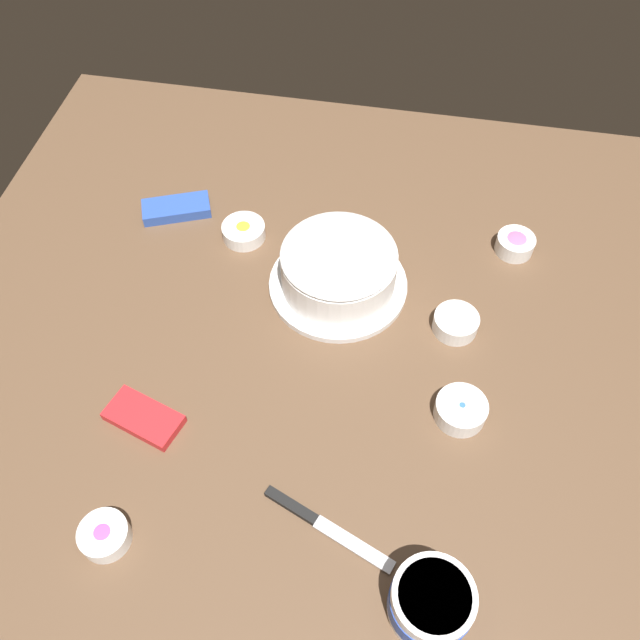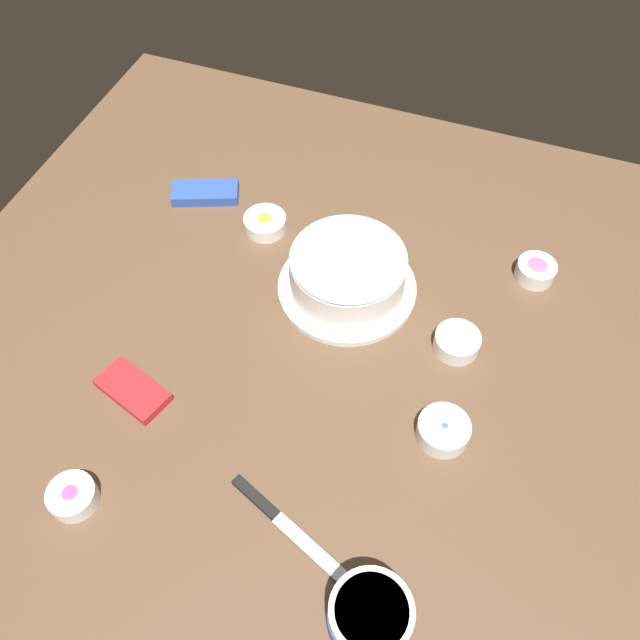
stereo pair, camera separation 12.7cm
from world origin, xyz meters
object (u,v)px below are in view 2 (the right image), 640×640
(frosted_cake, at_px, (348,273))
(sprinkle_bowl_pink, at_px, (536,270))
(candy_box_upper, at_px, (205,193))
(sprinkle_bowl_orange, at_px, (457,342))
(spreading_knife, at_px, (277,517))
(sprinkle_bowl_rainbow, at_px, (72,496))
(candy_box_lower, at_px, (133,390))
(sprinkle_bowl_blue, at_px, (443,430))
(frosting_tub, at_px, (370,617))
(sprinkle_bowl_yellow, at_px, (265,223))

(frosted_cake, height_order, sprinkle_bowl_pink, frosted_cake)
(candy_box_upper, bearing_deg, sprinkle_bowl_orange, 139.95)
(spreading_knife, xyz_separation_m, sprinkle_bowl_rainbow, (0.32, 0.09, 0.01))
(candy_box_lower, relative_size, candy_box_upper, 0.92)
(sprinkle_bowl_blue, relative_size, sprinkle_bowl_orange, 1.06)
(frosting_tub, height_order, sprinkle_bowl_orange, frosting_tub)
(frosting_tub, height_order, sprinkle_bowl_yellow, frosting_tub)
(sprinkle_bowl_yellow, xyz_separation_m, candy_box_upper, (0.16, -0.04, -0.01))
(sprinkle_bowl_orange, bearing_deg, candy_box_lower, 29.54)
(frosting_tub, distance_m, sprinkle_bowl_yellow, 0.82)
(sprinkle_bowl_orange, bearing_deg, frosting_tub, 89.25)
(frosting_tub, height_order, candy_box_upper, frosting_tub)
(sprinkle_bowl_orange, xyz_separation_m, candy_box_upper, (0.63, -0.21, -0.01))
(frosting_tub, distance_m, sprinkle_bowl_pink, 0.76)
(sprinkle_bowl_pink, xyz_separation_m, candy_box_lower, (0.64, 0.53, -0.01))
(sprinkle_bowl_rainbow, relative_size, sprinkle_bowl_orange, 0.91)
(sprinkle_bowl_yellow, bearing_deg, candy_box_upper, -14.96)
(sprinkle_bowl_rainbow, bearing_deg, sprinkle_bowl_pink, -130.32)
(candy_box_upper, bearing_deg, spreading_knife, 102.58)
(sprinkle_bowl_rainbow, xyz_separation_m, sprinkle_bowl_blue, (-0.54, -0.32, 0.00))
(sprinkle_bowl_pink, xyz_separation_m, sprinkle_bowl_orange, (0.11, 0.23, -0.00))
(spreading_knife, distance_m, sprinkle_bowl_pink, 0.72)
(frosted_cake, xyz_separation_m, frosting_tub, (-0.23, 0.59, -0.01))
(frosting_tub, relative_size, candy_box_lower, 0.92)
(spreading_knife, distance_m, candy_box_lower, 0.36)
(frosting_tub, height_order, sprinkle_bowl_blue, frosting_tub)
(sprinkle_bowl_yellow, relative_size, candy_box_lower, 0.68)
(sprinkle_bowl_blue, bearing_deg, candy_box_upper, -31.38)
(sprinkle_bowl_rainbow, xyz_separation_m, sprinkle_bowl_pink, (-0.63, -0.74, 0.00))
(sprinkle_bowl_rainbow, distance_m, candy_box_upper, 0.73)
(sprinkle_bowl_blue, bearing_deg, sprinkle_bowl_rainbow, 30.98)
(sprinkle_bowl_blue, xyz_separation_m, sprinkle_bowl_orange, (0.02, -0.19, -0.00))
(frosted_cake, bearing_deg, candy_box_upper, -20.53)
(candy_box_upper, bearing_deg, candy_box_lower, 79.23)
(spreading_knife, relative_size, sprinkle_bowl_yellow, 2.46)
(sprinkle_bowl_pink, relative_size, sprinkle_bowl_orange, 0.92)
(sprinkle_bowl_rainbow, distance_m, sprinkle_bowl_yellow, 0.68)
(sprinkle_bowl_orange, height_order, candy_box_lower, sprinkle_bowl_orange)
(sprinkle_bowl_pink, height_order, candy_box_upper, sprinkle_bowl_pink)
(sprinkle_bowl_yellow, relative_size, sprinkle_bowl_pink, 1.15)
(sprinkle_bowl_blue, height_order, candy_box_lower, sprinkle_bowl_blue)
(candy_box_lower, xyz_separation_m, candy_box_upper, (0.10, -0.51, 0.00))
(frosted_cake, xyz_separation_m, sprinkle_bowl_yellow, (0.22, -0.10, -0.04))
(sprinkle_bowl_blue, xyz_separation_m, sprinkle_bowl_yellow, (0.48, -0.35, -0.00))
(frosted_cake, height_order, candy_box_upper, frosted_cake)
(sprinkle_bowl_rainbow, height_order, candy_box_lower, sprinkle_bowl_rainbow)
(spreading_knife, xyz_separation_m, candy_box_lower, (0.33, -0.13, 0.00))
(sprinkle_bowl_orange, bearing_deg, sprinkle_bowl_yellow, -19.33)
(frosted_cake, relative_size, sprinkle_bowl_yellow, 3.04)
(frosting_tub, bearing_deg, sprinkle_bowl_yellow, -56.48)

